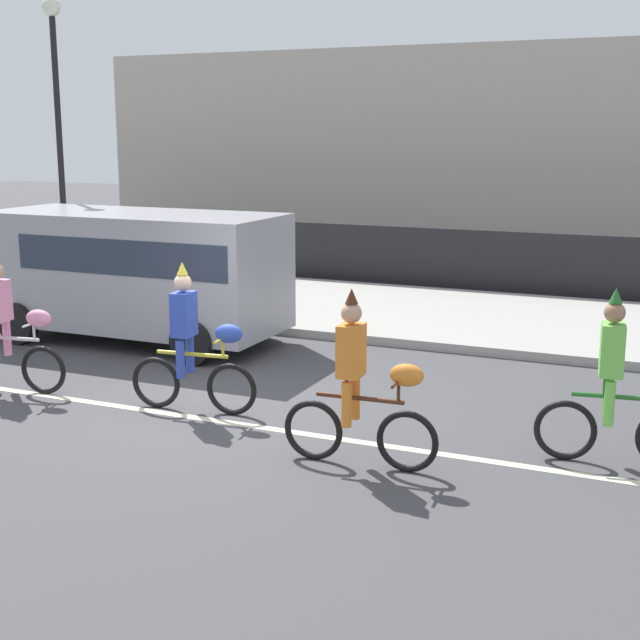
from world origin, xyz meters
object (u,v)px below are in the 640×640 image
parade_cyclist_cobalt (193,347)px  parade_cyclist_lime (621,389)px  parade_cyclist_pink (8,332)px  parade_cyclist_orange (361,390)px  parked_van_grey (139,267)px  street_lamp_post (57,106)px

parade_cyclist_cobalt → parade_cyclist_lime: size_ratio=1.00×
parade_cyclist_pink → parade_cyclist_orange: (5.40, -0.66, 0.00)m
parade_cyclist_cobalt → parked_van_grey: size_ratio=0.38×
parade_cyclist_orange → parade_cyclist_lime: (2.50, 1.15, 0.00)m
parade_cyclist_pink → street_lamp_post: street_lamp_post is taller
parade_cyclist_cobalt → street_lamp_post: 8.50m
parade_cyclist_lime → parade_cyclist_cobalt: bearing=-177.3°
parade_cyclist_cobalt → street_lamp_post: bearing=140.5°
parked_van_grey → street_lamp_post: 4.68m
parked_van_grey → parade_cyclist_lime: bearing=-18.9°
parade_cyclist_cobalt → parade_cyclist_lime: (5.12, 0.24, 0.00)m
parade_cyclist_cobalt → parade_cyclist_pink: bearing=-174.9°
parade_cyclist_pink → parade_cyclist_orange: bearing=-6.9°
parade_cyclist_cobalt → parade_cyclist_orange: 2.77m
street_lamp_post → parade_cyclist_lime: bearing=-23.1°
parade_cyclist_pink → parade_cyclist_lime: 7.91m
parked_van_grey → parade_cyclist_orange: bearing=-35.2°
parade_cyclist_pink → parade_cyclist_lime: (7.90, 0.49, 0.00)m
parade_cyclist_cobalt → parade_cyclist_orange: same height
parade_cyclist_orange → parade_cyclist_pink: bearing=173.1°
street_lamp_post → parade_cyclist_cobalt: bearing=-39.5°
parked_van_grey → street_lamp_post: size_ratio=0.85×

